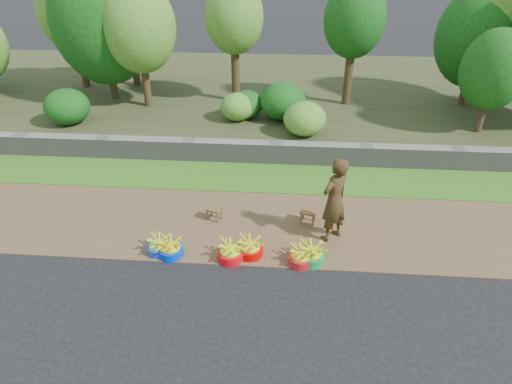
# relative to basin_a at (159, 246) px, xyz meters

# --- Properties ---
(ground_plane) EXTENTS (120.00, 120.00, 0.00)m
(ground_plane) POSITION_rel_basin_a_xyz_m (1.96, -0.27, -0.15)
(ground_plane) COLOR black
(ground_plane) RESTS_ON ground
(dirt_shoulder) EXTENTS (80.00, 2.50, 0.02)m
(dirt_shoulder) POSITION_rel_basin_a_xyz_m (1.96, 0.98, -0.14)
(dirt_shoulder) COLOR brown
(dirt_shoulder) RESTS_ON ground
(grass_verge) EXTENTS (80.00, 1.50, 0.04)m
(grass_verge) POSITION_rel_basin_a_xyz_m (1.96, 2.98, -0.13)
(grass_verge) COLOR #3B751D
(grass_verge) RESTS_ON ground
(retaining_wall) EXTENTS (80.00, 0.35, 0.55)m
(retaining_wall) POSITION_rel_basin_a_xyz_m (1.96, 3.83, 0.12)
(retaining_wall) COLOR slate
(retaining_wall) RESTS_ON ground
(earth_bank) EXTENTS (80.00, 10.00, 0.50)m
(earth_bank) POSITION_rel_basin_a_xyz_m (1.96, 8.73, 0.10)
(earth_bank) COLOR #393D21
(earth_bank) RESTS_ON ground
(vegetation) EXTENTS (35.07, 7.81, 4.59)m
(vegetation) POSITION_rel_basin_a_xyz_m (1.49, 7.38, 2.62)
(vegetation) COLOR #3C2C18
(vegetation) RESTS_ON earth_bank
(basin_a) EXTENTS (0.45, 0.45, 0.34)m
(basin_a) POSITION_rel_basin_a_xyz_m (0.00, 0.00, 0.00)
(basin_a) COLOR blue
(basin_a) RESTS_ON ground
(basin_b) EXTENTS (0.45, 0.45, 0.34)m
(basin_b) POSITION_rel_basin_a_xyz_m (0.23, -0.07, 0.00)
(basin_b) COLOR #0034DA
(basin_b) RESTS_ON ground
(basin_c) EXTENTS (0.48, 0.48, 0.36)m
(basin_c) POSITION_rel_basin_a_xyz_m (1.31, -0.09, 0.01)
(basin_c) COLOR red
(basin_c) RESTS_ON ground
(basin_d) EXTENTS (0.47, 0.47, 0.35)m
(basin_d) POSITION_rel_basin_a_xyz_m (1.64, 0.05, 0.01)
(basin_d) COLOR #CF0400
(basin_d) RESTS_ON ground
(basin_e) EXTENTS (0.45, 0.45, 0.34)m
(basin_e) POSITION_rel_basin_a_xyz_m (2.54, -0.12, -0.00)
(basin_e) COLOR red
(basin_e) RESTS_ON ground
(basin_f) EXTENTS (0.49, 0.49, 0.36)m
(basin_f) POSITION_rel_basin_a_xyz_m (2.73, -0.05, 0.01)
(basin_f) COLOR #168F3D
(basin_f) RESTS_ON ground
(stool_left) EXTENTS (0.36, 0.32, 0.26)m
(stool_left) POSITION_rel_basin_a_xyz_m (0.83, 1.11, 0.08)
(stool_left) COLOR brown
(stool_left) RESTS_ON dirt_shoulder
(stool_right) EXTENTS (0.36, 0.31, 0.27)m
(stool_right) POSITION_rel_basin_a_xyz_m (2.71, 1.14, 0.09)
(stool_right) COLOR brown
(stool_right) RESTS_ON dirt_shoulder
(vendor_woman) EXTENTS (0.71, 0.70, 1.66)m
(vendor_woman) POSITION_rel_basin_a_xyz_m (3.12, 0.68, 0.70)
(vendor_woman) COLOR black
(vendor_woman) RESTS_ON dirt_shoulder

